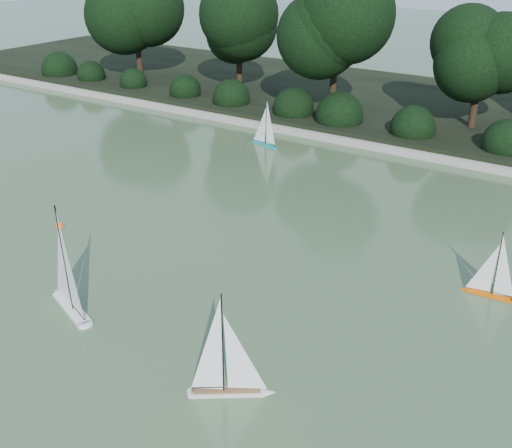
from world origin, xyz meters
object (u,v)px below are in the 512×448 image
object	(u,v)px
sailboat_white_b	(234,378)
race_buoy	(60,227)
sailboat_teal	(263,137)
sailboat_white_a	(67,290)
sailboat_orange	(487,284)

from	to	relation	value
sailboat_white_b	race_buoy	distance (m)	5.99
sailboat_white_b	sailboat_teal	size ratio (longest dim) A/B	1.13
sailboat_teal	race_buoy	world-z (taller)	sailboat_teal
sailboat_teal	sailboat_white_a	bearing A→B (deg)	-76.78
sailboat_white_b	sailboat_teal	distance (m)	10.03
sailboat_orange	sailboat_teal	world-z (taller)	sailboat_teal
sailboat_white_b	sailboat_white_a	bearing A→B (deg)	175.89
sailboat_white_b	race_buoy	bearing A→B (deg)	159.57
sailboat_white_a	sailboat_orange	bearing A→B (deg)	36.96
sailboat_white_a	sailboat_teal	distance (m)	8.58
sailboat_teal	sailboat_orange	bearing A→B (deg)	-32.25
sailboat_white_a	sailboat_teal	world-z (taller)	sailboat_white_a
sailboat_white_a	sailboat_orange	world-z (taller)	sailboat_white_a
sailboat_white_b	sailboat_teal	bearing A→B (deg)	121.17
race_buoy	sailboat_teal	bearing A→B (deg)	86.32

